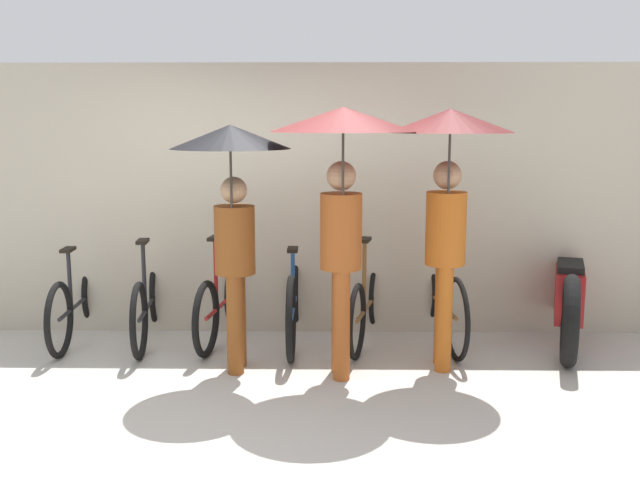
% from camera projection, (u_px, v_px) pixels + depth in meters
% --- Properties ---
extents(ground_plane, '(30.00, 30.00, 0.00)m').
position_uv_depth(ground_plane, '(236.00, 408.00, 5.00)').
color(ground_plane, '#B7B2A8').
extents(back_wall, '(12.46, 0.12, 2.51)m').
position_uv_depth(back_wall, '(260.00, 200.00, 6.67)').
color(back_wall, '#B2A893').
rests_on(back_wall, ground).
extents(parked_bicycle_0, '(0.44, 1.69, 1.05)m').
position_uv_depth(parked_bicycle_0, '(78.00, 302.00, 6.53)').
color(parked_bicycle_0, black).
rests_on(parked_bicycle_0, ground).
extents(parked_bicycle_1, '(0.44, 1.69, 1.03)m').
position_uv_depth(parked_bicycle_1, '(149.00, 303.00, 6.49)').
color(parked_bicycle_1, black).
rests_on(parked_bicycle_1, ground).
extents(parked_bicycle_2, '(0.44, 1.62, 0.99)m').
position_uv_depth(parked_bicycle_2, '(222.00, 302.00, 6.51)').
color(parked_bicycle_2, black).
rests_on(parked_bicycle_2, ground).
extents(parked_bicycle_3, '(0.44, 1.83, 1.05)m').
position_uv_depth(parked_bicycle_3, '(294.00, 301.00, 6.45)').
color(parked_bicycle_3, black).
rests_on(parked_bicycle_3, ground).
extents(parked_bicycle_4, '(0.54, 1.62, 0.99)m').
position_uv_depth(parked_bicycle_4, '(368.00, 304.00, 6.46)').
color(parked_bicycle_4, black).
rests_on(parked_bicycle_4, ground).
extents(parked_bicycle_5, '(0.44, 1.79, 1.09)m').
position_uv_depth(parked_bicycle_5, '(440.00, 300.00, 6.49)').
color(parked_bicycle_5, black).
rests_on(parked_bicycle_5, ground).
extents(pedestrian_leading, '(0.91, 0.91, 1.96)m').
position_uv_depth(pedestrian_leading, '(232.00, 185.00, 5.44)').
color(pedestrian_leading, brown).
rests_on(pedestrian_leading, ground).
extents(pedestrian_center, '(1.08, 1.08, 2.09)m').
position_uv_depth(pedestrian_center, '(342.00, 164.00, 5.27)').
color(pedestrian_center, '#9E4C1E').
rests_on(pedestrian_center, ground).
extents(pedestrian_trailing, '(0.96, 0.96, 2.08)m').
position_uv_depth(pedestrian_trailing, '(448.00, 170.00, 5.48)').
color(pedestrian_trailing, '#B25619').
rests_on(pedestrian_trailing, ground).
extents(motorcycle, '(0.84, 2.02, 0.95)m').
position_uv_depth(motorcycle, '(569.00, 298.00, 6.40)').
color(motorcycle, black).
rests_on(motorcycle, ground).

